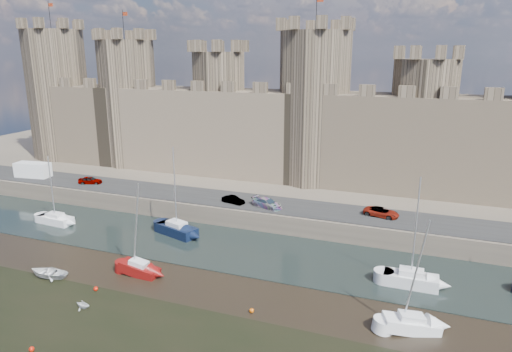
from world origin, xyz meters
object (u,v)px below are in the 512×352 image
Objects in this scene: car_2 at (267,203)px; car_3 at (381,212)px; van at (33,170)px; sailboat_4 at (139,268)px; car_0 at (90,180)px; sailboat_1 at (177,229)px; car_1 at (233,200)px; sailboat_0 at (55,219)px; sailboat_2 at (411,278)px; sailboat_5 at (411,323)px.

car_2 reaches higher than car_3.
van is 0.57× the size of sailboat_4.
car_0 is at bearing 101.96° from car_3.
sailboat_1 reaches higher than van.
sailboat_0 is (-22.02, -9.50, -2.29)m from car_1.
car_1 is (24.74, -1.00, -0.07)m from car_0.
sailboat_2 is at bearing -150.35° from car_3.
van is at bearing 108.15° from car_2.
sailboat_5 reaches higher than car_1.
sailboat_2 is at bearing -18.11° from van.
sailboat_1 is at bearing -21.68° from van.
car_3 is 0.43× the size of sailboat_4.
sailboat_0 is (-41.39, -11.28, -2.35)m from car_3.
sailboat_5 is (23.93, -18.48, -2.32)m from car_1.
van is 0.57× the size of sailboat_5.
car_1 is at bearing 122.44° from sailboat_5.
sailboat_5 is (4.56, -20.26, -2.38)m from car_3.
van is 60.99m from sailboat_2.
sailboat_2 is (23.58, -10.63, -2.17)m from car_1.
sailboat_1 is at bearing 11.37° from sailboat_0.
car_1 is 0.75× the size of car_3.
sailboat_4 is at bearing -63.05° from sailboat_1.
sailboat_2 is at bearing -99.75° from car_1.
car_3 is at bearing -6.30° from van.
sailboat_0 is at bearing 116.18° from car_3.
sailboat_4 is (21.81, -18.90, -2.37)m from car_0.
van is at bearing 168.75° from sailboat_2.
car_1 is 24.09m from sailboat_0.
sailboat_4 is (1.73, -10.67, -0.13)m from sailboat_1.
car_1 is at bearing -110.58° from car_0.
car_3 is 0.76× the size of van.
car_0 is 11.10m from sailboat_0.
car_0 is at bearing 108.46° from sailboat_0.
sailboat_0 reaches higher than car_1.
car_0 is 29.62m from car_2.
car_3 is (44.12, 0.78, -0.01)m from car_0.
sailboat_0 is at bearing 176.27° from car_0.
sailboat_2 is (4.20, -12.41, -2.23)m from car_3.
sailboat_5 is at bearing -87.68° from sailboat_2.
car_1 is 4.87m from car_2.
car_0 is 0.38× the size of sailboat_0.
car_3 is 42.97m from sailboat_0.
sailboat_1 is (-9.53, -7.28, -2.26)m from car_2.
sailboat_0 is at bearing 149.05° from sailboat_5.
car_0 is 0.81× the size of car_2.
sailboat_1 is at bearing 146.78° from car_2.
van is at bearing -176.77° from sailboat_1.
sailboat_4 is at bearing -149.18° from car_0.
sailboat_4 is (19.08, -8.40, -0.01)m from sailboat_0.
car_1 is at bearing 27.24° from sailboat_0.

